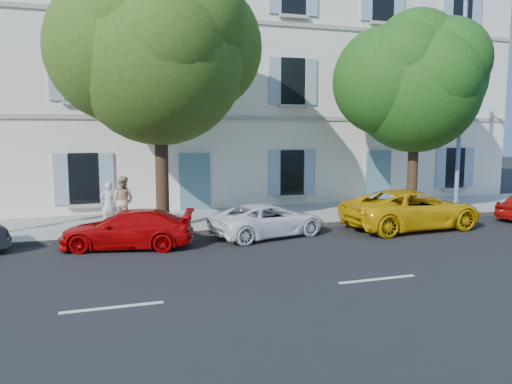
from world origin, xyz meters
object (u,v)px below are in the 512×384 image
object	(u,v)px
car_red_coupe	(127,229)
street_lamp	(464,93)
pedestrian_a	(109,204)
pedestrian_b	(123,201)
tree_left	(159,59)
tree_right	(416,89)
car_white_coupe	(268,220)
car_yellow_supercar	(412,209)

from	to	relation	value
car_red_coupe	street_lamp	size ratio (longest dim) A/B	0.46
pedestrian_a	pedestrian_b	distance (m)	0.49
tree_left	tree_right	size ratio (longest dim) A/B	1.14
tree_left	pedestrian_a	size ratio (longest dim) A/B	5.58
car_red_coupe	street_lamp	distance (m)	13.95
tree_left	pedestrian_a	xyz separation A→B (m)	(-1.73, 0.93, -4.85)
car_red_coupe	pedestrian_a	distance (m)	2.85
car_white_coupe	tree_right	world-z (taller)	tree_right
car_yellow_supercar	pedestrian_b	xyz separation A→B (m)	(-9.72, 3.05, 0.33)
car_yellow_supercar	street_lamp	world-z (taller)	street_lamp
tree_left	street_lamp	xyz separation A→B (m)	(11.86, -0.43, -0.85)
car_red_coupe	pedestrian_a	size ratio (longest dim) A/B	2.49
car_yellow_supercar	tree_left	size ratio (longest dim) A/B	0.57
car_white_coupe	street_lamp	xyz separation A→B (m)	(8.64, 1.20, 4.40)
car_yellow_supercar	car_red_coupe	bearing A→B (deg)	85.79
tree_left	street_lamp	distance (m)	11.90
tree_left	pedestrian_b	distance (m)	5.03
car_yellow_supercar	pedestrian_b	size ratio (longest dim) A/B	2.87
tree_right	pedestrian_a	xyz separation A→B (m)	(-11.66, 0.91, -4.15)
pedestrian_a	tree_left	bearing A→B (deg)	151.87
tree_right	pedestrian_b	world-z (taller)	tree_right
car_yellow_supercar	tree_right	xyz separation A→B (m)	(1.46, 2.06, 4.39)
car_red_coupe	tree_right	xyz separation A→B (m)	(11.23, 1.88, 4.52)
tree_left	car_red_coupe	bearing A→B (deg)	-125.05
car_yellow_supercar	pedestrian_a	distance (m)	10.62
car_yellow_supercar	tree_right	bearing A→B (deg)	-38.48
car_yellow_supercar	tree_left	xyz separation A→B (m)	(-8.46, 2.04, 5.09)
car_red_coupe	car_yellow_supercar	distance (m)	9.77
car_red_coupe	tree_left	distance (m)	5.69
car_white_coupe	car_yellow_supercar	world-z (taller)	car_yellow_supercar
street_lamp	pedestrian_b	xyz separation A→B (m)	(-13.12, 1.44, -3.91)
car_yellow_supercar	pedestrian_a	world-z (taller)	pedestrian_a
car_white_coupe	car_yellow_supercar	size ratio (longest dim) A/B	0.78
car_white_coupe	tree_right	bearing A→B (deg)	-89.81
tree_right	street_lamp	bearing A→B (deg)	-13.11
tree_left	street_lamp	bearing A→B (deg)	-2.07
car_white_coupe	pedestrian_b	size ratio (longest dim) A/B	2.23
tree_left	pedestrian_a	world-z (taller)	tree_left
car_red_coupe	street_lamp	bearing A→B (deg)	110.67
car_yellow_supercar	pedestrian_b	bearing A→B (deg)	69.42
tree_right	street_lamp	distance (m)	1.99
pedestrian_a	pedestrian_b	xyz separation A→B (m)	(0.47, 0.08, 0.09)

